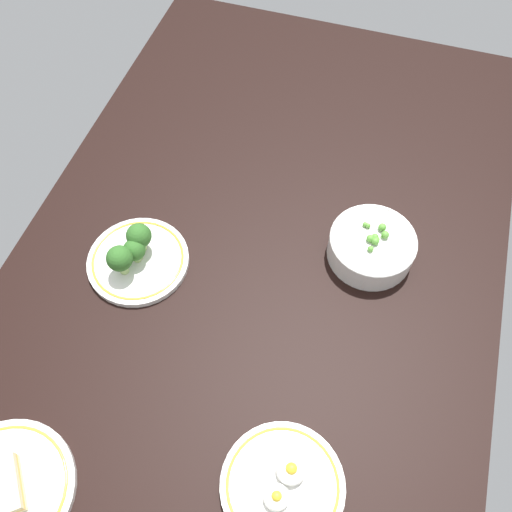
{
  "coord_description": "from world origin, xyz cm",
  "views": [
    {
      "loc": [
        54.12,
        16.99,
        98.51
      ],
      "look_at": [
        0.0,
        0.0,
        6.0
      ],
      "focal_mm": 38.34,
      "sensor_mm": 36.0,
      "label": 1
    }
  ],
  "objects_px": {
    "plate_broccoli": "(136,256)",
    "bowl_peas": "(371,246)",
    "plate_eggs": "(283,485)",
    "plate_sandwich": "(3,490)"
  },
  "relations": [
    {
      "from": "plate_broccoli",
      "to": "bowl_peas",
      "type": "height_order",
      "value": "plate_broccoli"
    },
    {
      "from": "plate_eggs",
      "to": "bowl_peas",
      "type": "distance_m",
      "value": 0.48
    },
    {
      "from": "bowl_peas",
      "to": "plate_broccoli",
      "type": "bearing_deg",
      "value": -70.18
    },
    {
      "from": "plate_broccoli",
      "to": "plate_sandwich",
      "type": "relative_size",
      "value": 0.9
    },
    {
      "from": "plate_sandwich",
      "to": "bowl_peas",
      "type": "bearing_deg",
      "value": 142.79
    },
    {
      "from": "plate_broccoli",
      "to": "plate_sandwich",
      "type": "bearing_deg",
      "value": -3.46
    },
    {
      "from": "plate_eggs",
      "to": "bowl_peas",
      "type": "bearing_deg",
      "value": 174.43
    },
    {
      "from": "plate_eggs",
      "to": "plate_broccoli",
      "type": "xyz_separation_m",
      "value": [
        -0.32,
        -0.39,
        0.01
      ]
    },
    {
      "from": "plate_broccoli",
      "to": "bowl_peas",
      "type": "xyz_separation_m",
      "value": [
        -0.16,
        0.44,
        0.01
      ]
    },
    {
      "from": "plate_sandwich",
      "to": "bowl_peas",
      "type": "relative_size",
      "value": 1.31
    }
  ]
}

